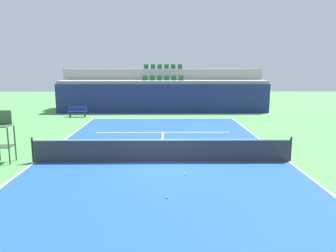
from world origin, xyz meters
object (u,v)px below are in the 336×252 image
(tennis_net, at_px, (162,150))
(tennis_ball_0, at_px, (167,197))
(tennis_ball_1, at_px, (185,174))
(umpire_chair, at_px, (3,135))
(player_bench, at_px, (78,111))

(tennis_net, distance_m, tennis_ball_0, 4.08)
(tennis_net, xyz_separation_m, tennis_ball_1, (0.85, -1.77, -0.47))
(umpire_chair, bearing_deg, tennis_net, -0.48)
(tennis_ball_0, height_order, tennis_ball_1, same)
(umpire_chair, relative_size, tennis_ball_1, 33.33)
(player_bench, bearing_deg, tennis_ball_1, -62.28)
(player_bench, distance_m, tennis_ball_0, 18.44)
(player_bench, distance_m, tennis_ball_1, 16.67)
(tennis_net, xyz_separation_m, tennis_ball_0, (0.17, -4.05, -0.47))
(tennis_net, height_order, tennis_ball_0, tennis_net)
(tennis_net, height_order, tennis_ball_1, tennis_net)
(umpire_chair, xyz_separation_m, tennis_ball_0, (6.87, -4.11, -1.14))
(tennis_net, distance_m, player_bench, 14.69)
(player_bench, xyz_separation_m, tennis_ball_1, (7.75, -14.75, -0.46))
(umpire_chair, height_order, tennis_ball_0, umpire_chair)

